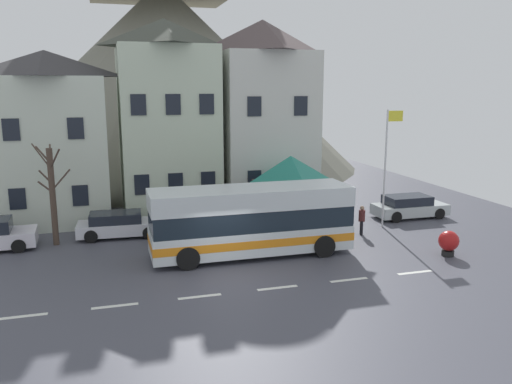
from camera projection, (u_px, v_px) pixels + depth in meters
ground_plane at (230, 279)px, 20.76m from camera, size 40.00×60.00×0.07m
townhouse_00 at (50, 138)px, 28.91m from camera, size 6.07×5.75×9.47m
townhouse_01 at (167, 118)px, 30.74m from camera, size 5.44×6.25×11.36m
townhouse_02 at (262, 116)px, 32.23m from camera, size 5.52×6.03×11.47m
hilltop_castle at (165, 71)px, 48.57m from camera, size 35.89×35.89×23.41m
transit_bus at (251, 221)px, 23.39m from camera, size 9.10×2.71×3.12m
bus_shelter at (291, 170)px, 28.03m from camera, size 3.60×3.60×3.88m
parked_car_00 at (409, 207)px, 30.32m from camera, size 4.26×1.91×1.31m
parked_car_02 at (119, 225)px, 26.45m from camera, size 4.32×2.01×1.27m
pedestrian_00 at (338, 215)px, 27.22m from camera, size 0.31×0.32×1.56m
pedestrian_01 at (362, 218)px, 26.75m from camera, size 0.33×0.34×1.53m
public_bench at (317, 207)px, 30.95m from camera, size 1.79×0.48×0.87m
flagpole at (387, 159)px, 27.70m from camera, size 0.95×0.10×6.36m
harbour_buoy at (449, 242)px, 23.42m from camera, size 0.91×0.91×1.16m
bare_tree_01 at (52, 193)px, 24.70m from camera, size 1.70×1.90×4.95m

